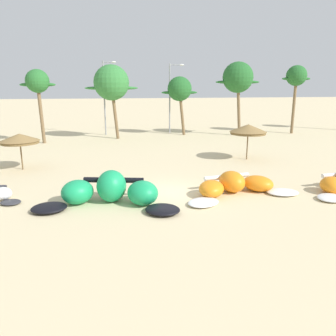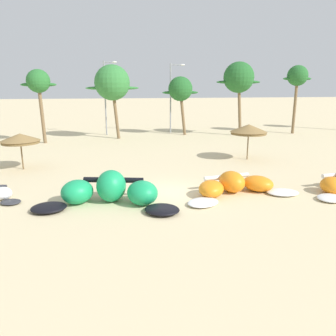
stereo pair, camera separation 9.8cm
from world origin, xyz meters
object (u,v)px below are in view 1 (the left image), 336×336
object	(u,v)px
beach_umbrella_near_van	(20,139)
beach_umbrella_middle	(248,129)
lamppost_west_center	(171,95)
lamppost_west	(105,94)
palm_right_of_gap	(296,77)
palm_center_left	(180,90)
palm_center_right	(238,78)
kite_left	(110,192)
kite_left_of_center	(235,186)
palm_left_of_gap	(111,83)
palm_left	(38,83)

from	to	relation	value
beach_umbrella_near_van	beach_umbrella_middle	xyz separation A→B (m)	(18.01, 0.75, 0.23)
lamppost_west_center	lamppost_west	bearing A→B (deg)	-175.78
palm_right_of_gap	beach_umbrella_middle	bearing A→B (deg)	-129.90
palm_center_left	palm_right_of_gap	world-z (taller)	palm_right_of_gap
lamppost_west	beach_umbrella_near_van	bearing A→B (deg)	-109.41
palm_center_left	palm_right_of_gap	bearing A→B (deg)	-3.77
beach_umbrella_middle	palm_center_right	bearing A→B (deg)	74.30
beach_umbrella_middle	lamppost_west_center	xyz separation A→B (m)	(-3.84, 16.67, 2.32)
beach_umbrella_middle	kite_left	bearing A→B (deg)	-140.64
kite_left_of_center	beach_umbrella_middle	world-z (taller)	beach_umbrella_middle
palm_right_of_gap	lamppost_west	xyz separation A→B (m)	(-23.65, 2.23, -2.05)
kite_left	kite_left_of_center	size ratio (longest dim) A/B	1.09
kite_left_of_center	palm_left_of_gap	world-z (taller)	palm_left_of_gap
beach_umbrella_near_van	palm_center_right	world-z (taller)	palm_center_right
kite_left_of_center	palm_right_of_gap	bearing A→B (deg)	55.09
beach_umbrella_middle	palm_center_right	distance (m)	14.26
palm_left_of_gap	palm_right_of_gap	bearing A→B (deg)	2.23
beach_umbrella_middle	palm_right_of_gap	size ratio (longest dim) A/B	0.36
beach_umbrella_near_van	palm_center_right	bearing A→B (deg)	32.53
kite_left	lamppost_west	bearing A→B (deg)	91.57
beach_umbrella_middle	palm_left	distance (m)	22.16
palm_left	lamppost_west_center	world-z (taller)	lamppost_west_center
kite_left	palm_left_of_gap	size ratio (longest dim) A/B	0.94
kite_left	beach_umbrella_near_van	world-z (taller)	beach_umbrella_near_van
palm_center_right	palm_right_of_gap	distance (m)	7.93
palm_center_right	beach_umbrella_near_van	bearing A→B (deg)	-147.47
palm_right_of_gap	lamppost_west	bearing A→B (deg)	174.61
palm_center_right	lamppost_west_center	xyz separation A→B (m)	(-7.51, 3.59, -2.02)
kite_left_of_center	palm_center_right	distance (m)	24.00
palm_left_of_gap	lamppost_west	size ratio (longest dim) A/B	0.94
palm_center_left	palm_center_right	world-z (taller)	palm_center_right
kite_left	palm_right_of_gap	distance (m)	33.23
palm_left	palm_left_of_gap	xyz separation A→B (m)	(7.58, 1.91, -0.01)
palm_center_left	palm_left_of_gap	bearing A→B (deg)	-167.26
kite_left_of_center	palm_center_right	world-z (taller)	palm_center_right
lamppost_west	lamppost_west_center	distance (m)	8.27
palm_center_left	palm_right_of_gap	distance (m)	14.75
palm_center_left	palm_center_right	xyz separation A→B (m)	(6.75, -1.72, 1.36)
palm_center_left	lamppost_west_center	xyz separation A→B (m)	(-0.76, 1.87, -0.66)
kite_left_of_center	lamppost_west_center	bearing A→B (deg)	89.31
kite_left	kite_left_of_center	bearing A→B (deg)	5.20
beach_umbrella_near_van	palm_center_left	world-z (taller)	palm_center_left
palm_left_of_gap	palm_right_of_gap	world-z (taller)	palm_right_of_gap
kite_left_of_center	palm_right_of_gap	distance (m)	28.23
palm_center_right	palm_center_left	bearing A→B (deg)	165.71
palm_center_left	kite_left_of_center	bearing A→B (deg)	-92.61
palm_left	lamppost_west	bearing A→B (deg)	36.63
kite_left	beach_umbrella_middle	world-z (taller)	beach_umbrella_middle
palm_right_of_gap	lamppost_west	size ratio (longest dim) A/B	0.95
palm_center_left	palm_center_right	distance (m)	7.10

